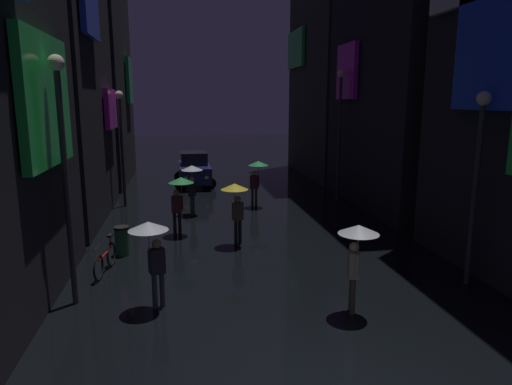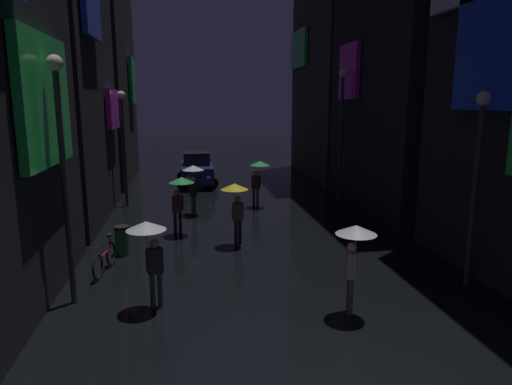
% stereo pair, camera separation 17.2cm
% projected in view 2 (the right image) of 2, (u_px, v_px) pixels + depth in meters
% --- Properties ---
extents(building_left_far, '(4.25, 8.13, 18.78)m').
position_uv_depth(building_left_far, '(88.00, 18.00, 25.79)').
color(building_left_far, black).
rests_on(building_left_far, ground).
extents(pedestrian_midstreet_centre_clear, '(0.90, 0.90, 2.12)m').
position_uv_depth(pedestrian_midstreet_centre_clear, '(193.00, 176.00, 19.06)').
color(pedestrian_midstreet_centre_clear, '#38332D').
rests_on(pedestrian_midstreet_centre_clear, ground).
extents(pedestrian_foreground_right_yellow, '(0.90, 0.90, 2.12)m').
position_uv_depth(pedestrian_foreground_right_yellow, '(236.00, 197.00, 14.99)').
color(pedestrian_foreground_right_yellow, black).
rests_on(pedestrian_foreground_right_yellow, ground).
extents(pedestrian_far_right_green, '(0.90, 0.90, 2.12)m').
position_uv_depth(pedestrian_far_right_green, '(258.00, 171.00, 20.51)').
color(pedestrian_far_right_green, '#38332D').
rests_on(pedestrian_far_right_green, ground).
extents(pedestrian_near_crossing_clear, '(0.90, 0.90, 2.12)m').
position_uv_depth(pedestrian_near_crossing_clear, '(354.00, 244.00, 10.00)').
color(pedestrian_near_crossing_clear, '#38332D').
rests_on(pedestrian_near_crossing_clear, ground).
extents(pedestrian_foreground_left_green, '(0.90, 0.90, 2.12)m').
position_uv_depth(pedestrian_foreground_left_green, '(180.00, 190.00, 16.17)').
color(pedestrian_foreground_left_green, black).
rests_on(pedestrian_foreground_left_green, ground).
extents(pedestrian_midstreet_left_clear, '(0.90, 0.90, 2.12)m').
position_uv_depth(pedestrian_midstreet_left_clear, '(149.00, 240.00, 10.31)').
color(pedestrian_midstreet_left_clear, '#2D2D38').
rests_on(pedestrian_midstreet_left_clear, ground).
extents(bicycle_parked_at_storefront, '(0.36, 1.80, 0.96)m').
position_uv_depth(bicycle_parked_at_storefront, '(105.00, 259.00, 12.85)').
color(bicycle_parked_at_storefront, black).
rests_on(bicycle_parked_at_storefront, ground).
extents(car_distant, '(2.31, 4.18, 1.92)m').
position_uv_depth(car_distant, '(196.00, 169.00, 26.06)').
color(car_distant, navy).
rests_on(car_distant, ground).
extents(streetlamp_left_far, '(0.36, 0.36, 5.20)m').
position_uv_depth(streetlamp_left_far, '(123.00, 135.00, 20.42)').
color(streetlamp_left_far, '#2D2D33').
rests_on(streetlamp_left_far, ground).
extents(streetlamp_left_near, '(0.36, 0.36, 5.75)m').
position_uv_depth(streetlamp_left_near, '(62.00, 154.00, 10.27)').
color(streetlamp_left_near, '#2D2D33').
rests_on(streetlamp_left_near, ground).
extents(streetlamp_right_near, '(0.36, 0.36, 5.00)m').
position_uv_depth(streetlamp_right_near, '(477.00, 165.00, 11.46)').
color(streetlamp_right_near, '#2D2D33').
rests_on(streetlamp_right_near, ground).
extents(streetlamp_right_far, '(0.36, 0.36, 6.18)m').
position_uv_depth(streetlamp_right_far, '(342.00, 122.00, 21.32)').
color(streetlamp_right_far, '#2D2D33').
rests_on(streetlamp_right_far, ground).
extents(trash_bin, '(0.46, 0.46, 0.93)m').
position_uv_depth(trash_bin, '(122.00, 240.00, 14.29)').
color(trash_bin, '#265933').
rests_on(trash_bin, ground).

